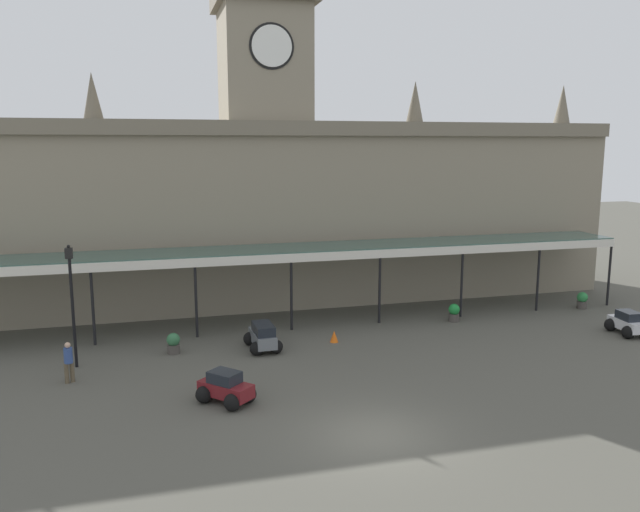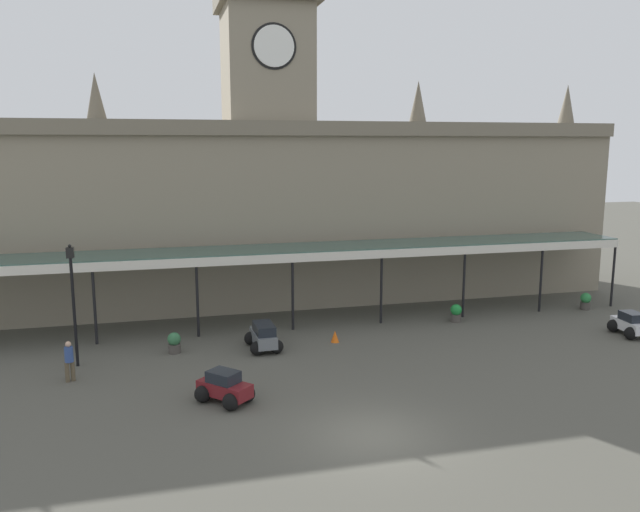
% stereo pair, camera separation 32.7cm
% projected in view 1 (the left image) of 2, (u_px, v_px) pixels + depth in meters
% --- Properties ---
extents(ground_plane, '(140.00, 140.00, 0.00)m').
position_uv_depth(ground_plane, '(375.00, 435.00, 20.68)').
color(ground_plane, '#504F46').
extents(station_building, '(42.18, 6.64, 18.01)m').
position_uv_depth(station_building, '(266.00, 203.00, 37.92)').
color(station_building, gray).
rests_on(station_building, ground).
extents(entrance_canopy, '(38.34, 3.26, 4.04)m').
position_uv_depth(entrance_canopy, '(286.00, 251.00, 33.01)').
color(entrance_canopy, '#38564C').
rests_on(entrance_canopy, ground).
extents(car_maroon_sedan, '(2.20, 2.23, 1.19)m').
position_uv_depth(car_maroon_sedan, '(226.00, 390.00, 23.24)').
color(car_maroon_sedan, maroon).
rests_on(car_maroon_sedan, ground).
extents(car_grey_estate, '(1.59, 2.28, 1.27)m').
position_uv_depth(car_grey_estate, '(263.00, 338.00, 29.24)').
color(car_grey_estate, slate).
rests_on(car_grey_estate, ground).
extents(car_white_sedan, '(1.63, 2.11, 1.19)m').
position_uv_depth(car_white_sedan, '(627.00, 324.00, 31.62)').
color(car_white_sedan, silver).
rests_on(car_white_sedan, ground).
extents(pedestrian_near_entrance, '(0.37, 0.34, 1.67)m').
position_uv_depth(pedestrian_near_entrance, '(69.00, 361.00, 25.12)').
color(pedestrian_near_entrance, brown).
rests_on(pedestrian_near_entrance, ground).
extents(victorian_lamppost, '(0.30, 0.30, 5.29)m').
position_uv_depth(victorian_lamppost, '(72.00, 293.00, 26.47)').
color(victorian_lamppost, black).
rests_on(victorian_lamppost, ground).
extents(traffic_cone, '(0.40, 0.40, 0.57)m').
position_uv_depth(traffic_cone, '(334.00, 336.00, 30.39)').
color(traffic_cone, orange).
rests_on(traffic_cone, ground).
extents(planter_forecourt_centre, '(0.60, 0.60, 0.96)m').
position_uv_depth(planter_forecourt_centre, '(454.00, 312.00, 33.93)').
color(planter_forecourt_centre, '#47423D').
rests_on(planter_forecourt_centre, ground).
extents(planter_by_canopy, '(0.60, 0.60, 0.96)m').
position_uv_depth(planter_by_canopy, '(582.00, 300.00, 36.61)').
color(planter_by_canopy, '#47423D').
rests_on(planter_by_canopy, ground).
extents(planter_near_kerb, '(0.60, 0.60, 0.96)m').
position_uv_depth(planter_near_kerb, '(173.00, 343.00, 28.70)').
color(planter_near_kerb, '#47423D').
rests_on(planter_near_kerb, ground).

